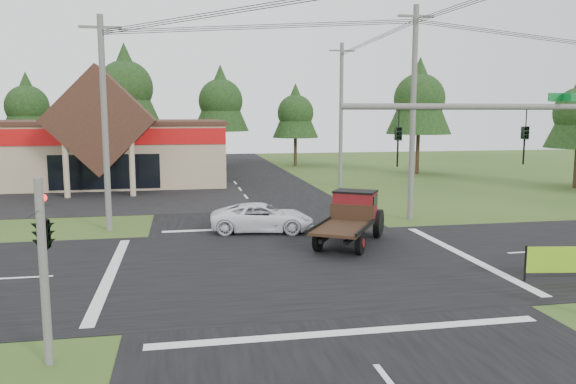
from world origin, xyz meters
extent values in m
plane|color=#334E1C|center=(0.00, 0.00, 0.00)|extent=(120.00, 120.00, 0.00)
cube|color=black|center=(0.00, 0.00, 0.01)|extent=(12.00, 120.00, 0.02)
cube|color=black|center=(0.00, 0.00, 0.01)|extent=(120.00, 12.00, 0.02)
cube|color=black|center=(-14.00, 19.00, 0.01)|extent=(28.00, 14.00, 0.02)
cube|color=tan|center=(-16.00, 30.00, 2.50)|extent=(30.00, 15.00, 5.00)
cube|color=#372116|center=(-16.00, 30.00, 5.05)|extent=(30.40, 15.40, 0.30)
cube|color=#9A0B0B|center=(-16.00, 22.45, 4.10)|extent=(30.00, 0.12, 1.20)
cube|color=#372116|center=(-10.00, 21.50, 5.30)|extent=(7.78, 4.00, 7.78)
cylinder|color=tan|center=(-12.20, 19.80, 2.00)|extent=(0.40, 0.40, 4.00)
cylinder|color=tan|center=(-7.80, 19.80, 2.00)|extent=(0.40, 0.40, 4.00)
cube|color=black|center=(-10.00, 22.48, 1.50)|extent=(8.00, 0.08, 2.60)
cylinder|color=#595651|center=(3.50, -7.50, 6.00)|extent=(8.00, 0.16, 0.16)
imported|color=black|center=(4.50, -7.50, 5.00)|extent=(0.16, 0.20, 1.00)
imported|color=black|center=(1.00, -7.50, 5.00)|extent=(0.16, 0.20, 1.00)
cube|color=#0C6626|center=(5.50, -7.50, 6.25)|extent=(0.80, 0.04, 0.22)
cylinder|color=#595651|center=(-7.50, -7.50, 2.20)|extent=(0.20, 0.20, 4.40)
imported|color=black|center=(-7.50, -7.30, 3.70)|extent=(0.53, 2.48, 1.00)
sphere|color=#FF0C0C|center=(-7.50, -7.15, 3.90)|extent=(0.18, 0.18, 0.18)
cylinder|color=#595651|center=(-8.00, 8.00, 5.25)|extent=(0.30, 0.30, 10.50)
cube|color=#595651|center=(-8.00, 8.00, 9.90)|extent=(2.00, 0.12, 0.12)
cylinder|color=#595651|center=(8.00, 8.00, 5.75)|extent=(0.30, 0.30, 11.50)
cube|color=#595651|center=(8.00, 8.00, 10.90)|extent=(2.00, 0.12, 0.12)
cylinder|color=#595651|center=(8.00, 22.00, 5.60)|extent=(0.30, 0.30, 11.20)
cube|color=#595651|center=(8.00, 22.00, 10.60)|extent=(2.00, 0.12, 0.12)
cylinder|color=#332316|center=(-20.00, 42.00, 1.75)|extent=(0.36, 0.36, 3.50)
cone|color=black|center=(-20.00, 42.00, 6.80)|extent=(5.60, 5.60, 6.60)
sphere|color=black|center=(-20.00, 42.00, 6.50)|extent=(4.40, 4.40, 4.40)
cylinder|color=#332316|center=(-10.00, 41.00, 2.27)|extent=(0.36, 0.36, 4.55)
cone|color=black|center=(-10.00, 41.00, 8.84)|extent=(7.28, 7.28, 8.58)
sphere|color=black|center=(-10.00, 41.00, 8.45)|extent=(5.72, 5.72, 5.72)
cylinder|color=#332316|center=(0.00, 42.00, 1.92)|extent=(0.36, 0.36, 3.85)
cone|color=black|center=(0.00, 42.00, 7.48)|extent=(6.16, 6.16, 7.26)
sphere|color=black|center=(0.00, 42.00, 7.15)|extent=(4.84, 4.84, 4.84)
cylinder|color=#332316|center=(8.00, 40.00, 1.57)|extent=(0.36, 0.36, 3.15)
cone|color=black|center=(8.00, 40.00, 6.12)|extent=(5.04, 5.04, 5.94)
sphere|color=black|center=(8.00, 40.00, 5.85)|extent=(3.96, 3.96, 3.96)
cylinder|color=#332316|center=(18.00, 30.00, 1.92)|extent=(0.36, 0.36, 3.85)
cone|color=black|center=(18.00, 30.00, 7.48)|extent=(6.16, 6.16, 7.26)
sphere|color=black|center=(18.00, 30.00, 7.15)|extent=(4.84, 4.84, 4.84)
cylinder|color=#332316|center=(26.00, 18.00, 1.57)|extent=(0.36, 0.36, 3.15)
imported|color=white|center=(-0.48, 6.32, 0.70)|extent=(5.38, 3.15, 1.41)
camera|label=1|loc=(-4.31, -20.78, 5.84)|focal=35.00mm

